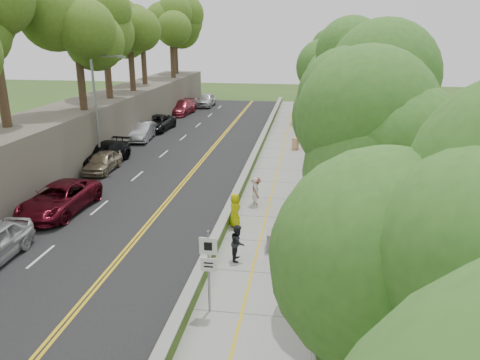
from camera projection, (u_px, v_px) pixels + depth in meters
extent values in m
plane|color=#33511E|center=(200.00, 269.00, 19.62)|extent=(140.00, 140.00, 0.00)
cube|color=black|center=(175.00, 165.00, 34.49)|extent=(11.20, 66.00, 0.04)
cube|color=gray|center=(283.00, 170.00, 33.37)|extent=(4.20, 66.00, 0.05)
cube|color=#8CEB29|center=(251.00, 165.00, 33.61)|extent=(0.42, 66.00, 0.60)
cube|color=#595147|center=(69.00, 136.00, 35.01)|extent=(5.00, 66.00, 4.00)
cube|color=slate|center=(313.00, 158.00, 32.78)|extent=(0.04, 66.00, 2.00)
cylinder|color=gray|center=(96.00, 112.00, 33.06)|extent=(0.18, 0.18, 8.00)
cylinder|color=gray|center=(106.00, 56.00, 31.72)|extent=(2.30, 0.13, 0.13)
cube|color=gray|center=(121.00, 57.00, 31.59)|extent=(0.50, 0.22, 0.14)
cylinder|color=gray|center=(209.00, 272.00, 16.16)|extent=(0.09, 0.09, 3.10)
cube|color=white|center=(208.00, 246.00, 15.82)|extent=(0.62, 0.04, 0.62)
cube|color=white|center=(209.00, 265.00, 16.04)|extent=(0.56, 0.04, 0.50)
cylinder|color=#C55901|center=(295.00, 144.00, 38.74)|extent=(0.60, 0.60, 0.99)
cube|color=gray|center=(280.00, 240.00, 21.22)|extent=(1.32, 1.04, 0.83)
imported|color=#510B17|center=(59.00, 199.00, 25.37)|extent=(2.83, 5.75, 1.57)
imported|color=black|center=(104.00, 154.00, 34.41)|extent=(2.73, 5.67, 1.59)
imported|color=tan|center=(103.00, 161.00, 32.80)|extent=(1.79, 4.19, 1.41)
imported|color=#A7AAAE|center=(142.00, 131.00, 42.09)|extent=(2.12, 4.92, 1.58)
imported|color=black|center=(157.00, 123.00, 46.05)|extent=(2.79, 5.51, 1.49)
imported|color=#A12E40|center=(182.00, 108.00, 54.73)|extent=(2.75, 5.71, 1.60)
imported|color=silver|center=(206.00, 100.00, 60.31)|extent=(2.05, 4.91, 1.66)
imported|color=#B4B908|center=(235.00, 210.00, 23.54)|extent=(0.85, 1.01, 1.75)
imported|color=white|center=(256.00, 191.00, 26.35)|extent=(0.51, 0.67, 1.66)
imported|color=black|center=(238.00, 243.00, 20.10)|extent=(0.64, 0.80, 1.61)
imported|color=brown|center=(256.00, 191.00, 26.52)|extent=(0.86, 1.16, 1.61)
imported|color=black|center=(308.00, 125.00, 44.55)|extent=(1.02, 0.44, 1.73)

